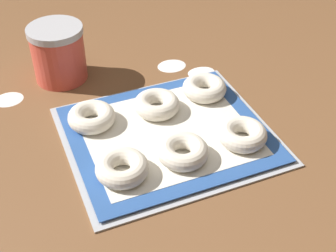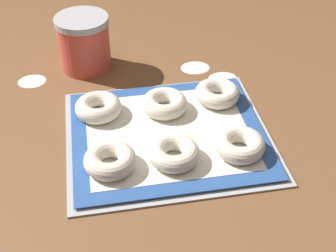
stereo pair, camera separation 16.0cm
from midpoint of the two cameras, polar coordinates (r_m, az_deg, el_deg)
ground_plane at (r=0.96m, az=-5.44°, el=-2.44°), size 2.80×2.80×0.00m
baking_tray at (r=0.97m, az=-4.71°, el=-1.44°), size 0.42×0.37×0.01m
baking_mat at (r=0.97m, az=-4.72°, el=-1.20°), size 0.40×0.35×0.00m
bagel_front_left at (r=0.88m, az=-10.88°, el=-5.44°), size 0.10×0.10×0.03m
bagel_front_center at (r=0.90m, az=-3.28°, el=-3.48°), size 0.10×0.10×0.03m
bagel_front_right at (r=0.94m, az=4.27°, el=-1.36°), size 0.10×0.10×0.03m
bagel_back_left at (r=1.01m, az=-13.85°, el=0.77°), size 0.10×0.10×0.03m
bagel_back_center at (r=1.02m, az=-5.89°, el=2.35°), size 0.10×0.10×0.03m
bagel_back_right at (r=1.06m, az=0.19°, el=4.39°), size 0.10×0.10×0.03m
flour_canister at (r=1.17m, az=-17.16°, el=8.27°), size 0.13×0.13×0.14m
flour_patch_near at (r=1.20m, az=-3.38°, el=7.16°), size 0.07×0.06×0.00m
flour_patch_far at (r=1.17m, az=0.18°, el=6.37°), size 0.07×0.05×0.00m
flour_patch_side at (r=1.16m, az=-22.69°, el=2.79°), size 0.07×0.06×0.00m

